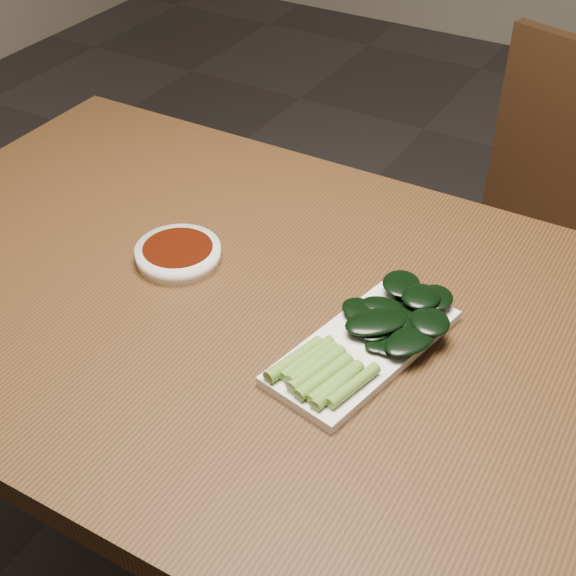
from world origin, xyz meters
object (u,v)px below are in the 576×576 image
at_px(table, 296,356).
at_px(sauce_bowl, 178,254).
at_px(gai_lan, 381,329).
at_px(serving_plate, 363,347).
at_px(chair_far, 536,253).

distance_m(table, sauce_bowl, 0.23).
bearing_deg(table, gai_lan, 3.67).
bearing_deg(sauce_bowl, gai_lan, -2.86).
bearing_deg(serving_plate, table, 171.65).
bearing_deg(sauce_bowl, table, -6.52).
relative_size(serving_plate, gai_lan, 1.02).
bearing_deg(table, serving_plate, -8.35).
xyz_separation_m(table, gai_lan, (0.12, 0.01, 0.10)).
bearing_deg(serving_plate, chair_far, 84.27).
distance_m(chair_far, gai_lan, 0.74).
relative_size(table, gai_lan, 4.86).
bearing_deg(sauce_bowl, chair_far, 59.50).
height_order(sauce_bowl, serving_plate, sauce_bowl).
xyz_separation_m(serving_plate, gai_lan, (0.01, 0.02, 0.02)).
height_order(sauce_bowl, gai_lan, gai_lan).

